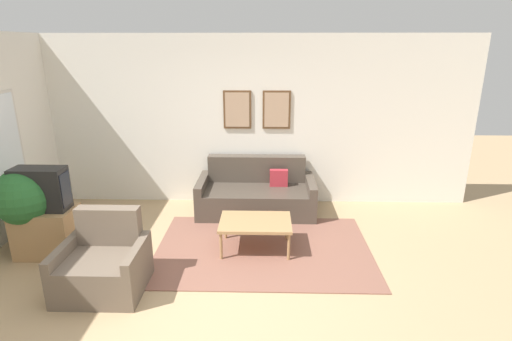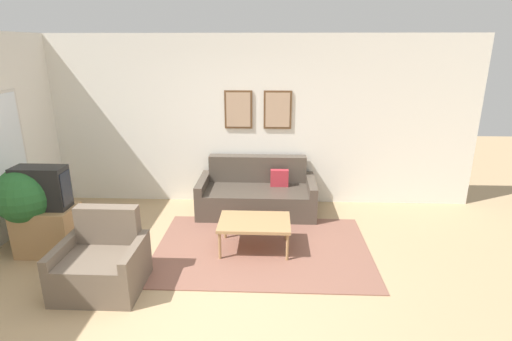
% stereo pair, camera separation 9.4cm
% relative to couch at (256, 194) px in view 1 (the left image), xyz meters
% --- Properties ---
extents(ground_plane, '(16.00, 16.00, 0.00)m').
position_rel_couch_xyz_m(ground_plane, '(-0.54, -2.32, -0.28)').
color(ground_plane, tan).
extents(area_rug, '(2.74, 1.91, 0.01)m').
position_rel_couch_xyz_m(area_rug, '(0.12, -1.24, -0.28)').
color(area_rug, brown).
rests_on(area_rug, ground_plane).
extents(wall_back, '(8.00, 0.09, 2.70)m').
position_rel_couch_xyz_m(wall_back, '(-0.53, 0.46, 1.07)').
color(wall_back, white).
rests_on(wall_back, ground_plane).
extents(couch, '(1.80, 0.90, 0.83)m').
position_rel_couch_xyz_m(couch, '(0.00, 0.00, 0.00)').
color(couch, '#4C4238').
rests_on(couch, ground_plane).
extents(coffee_table, '(0.91, 0.63, 0.40)m').
position_rel_couch_xyz_m(coffee_table, '(0.02, -1.24, 0.08)').
color(coffee_table, '#A87F51').
rests_on(coffee_table, ground_plane).
extents(tv_stand, '(0.70, 0.49, 0.60)m').
position_rel_couch_xyz_m(tv_stand, '(-2.58, -1.41, 0.02)').
color(tv_stand, '#A87F51').
rests_on(tv_stand, ground_plane).
extents(tv, '(0.63, 0.28, 0.53)m').
position_rel_couch_xyz_m(tv, '(-2.58, -1.41, 0.58)').
color(tv, black).
rests_on(tv, tv_stand).
extents(armchair, '(0.87, 0.76, 0.84)m').
position_rel_couch_xyz_m(armchair, '(-1.59, -2.15, -0.01)').
color(armchair, '#6B5B4C').
rests_on(armchair, ground_plane).
extents(potted_plant_tall, '(0.71, 0.71, 1.13)m').
position_rel_couch_xyz_m(potted_plant_tall, '(-2.78, -1.43, 0.46)').
color(potted_plant_tall, beige).
rests_on(potted_plant_tall, ground_plane).
extents(potted_plant_by_window, '(0.36, 0.36, 0.66)m').
position_rel_couch_xyz_m(potted_plant_by_window, '(-3.00, -0.80, 0.09)').
color(potted_plant_by_window, beige).
rests_on(potted_plant_by_window, ground_plane).
extents(potted_plant_small, '(0.46, 0.46, 0.73)m').
position_rel_couch_xyz_m(potted_plant_small, '(-2.97, -1.02, 0.19)').
color(potted_plant_small, '#935638').
rests_on(potted_plant_small, ground_plane).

